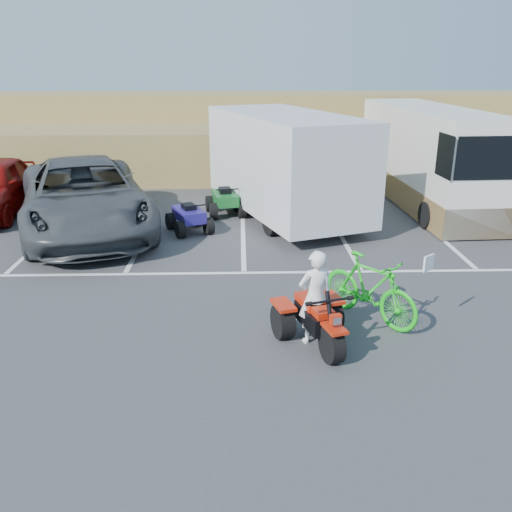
{
  "coord_description": "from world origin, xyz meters",
  "views": [
    {
      "loc": [
        -0.07,
        -9.07,
        4.57
      ],
      "look_at": [
        0.23,
        0.77,
        1.0
      ],
      "focal_mm": 38.0,
      "sensor_mm": 36.0,
      "label": 1
    }
  ],
  "objects_px": {
    "red_trike_atv": "(317,345)",
    "rv_motorhome": "(427,163)",
    "rider": "(315,297)",
    "quad_atv_blue": "(190,231)",
    "grey_pickup": "(84,196)",
    "cargo_trailer": "(284,162)",
    "green_dirt_bike": "(370,288)",
    "quad_atv_green": "(225,214)"
  },
  "relations": [
    {
      "from": "grey_pickup",
      "to": "quad_atv_blue",
      "type": "height_order",
      "value": "grey_pickup"
    },
    {
      "from": "rider",
      "to": "rv_motorhome",
      "type": "height_order",
      "value": "rv_motorhome"
    },
    {
      "from": "red_trike_atv",
      "to": "grey_pickup",
      "type": "bearing_deg",
      "value": 113.13
    },
    {
      "from": "rider",
      "to": "rv_motorhome",
      "type": "xyz_separation_m",
      "value": [
        5.0,
        9.59,
        0.51
      ]
    },
    {
      "from": "green_dirt_bike",
      "to": "red_trike_atv",
      "type": "bearing_deg",
      "value": -178.27
    },
    {
      "from": "rv_motorhome",
      "to": "quad_atv_green",
      "type": "height_order",
      "value": "rv_motorhome"
    },
    {
      "from": "rv_motorhome",
      "to": "quad_atv_blue",
      "type": "bearing_deg",
      "value": -160.24
    },
    {
      "from": "rider",
      "to": "rv_motorhome",
      "type": "bearing_deg",
      "value": -134.08
    },
    {
      "from": "green_dirt_bike",
      "to": "rv_motorhome",
      "type": "bearing_deg",
      "value": 26.59
    },
    {
      "from": "red_trike_atv",
      "to": "quad_atv_blue",
      "type": "xyz_separation_m",
      "value": [
        -2.72,
        6.58,
        0.0
      ]
    },
    {
      "from": "rider",
      "to": "grey_pickup",
      "type": "distance_m",
      "value": 8.69
    },
    {
      "from": "rider",
      "to": "rv_motorhome",
      "type": "distance_m",
      "value": 10.83
    },
    {
      "from": "cargo_trailer",
      "to": "red_trike_atv",
      "type": "bearing_deg",
      "value": -110.2
    },
    {
      "from": "rider",
      "to": "cargo_trailer",
      "type": "distance_m",
      "value": 8.03
    },
    {
      "from": "red_trike_atv",
      "to": "rider",
      "type": "bearing_deg",
      "value": 90.0
    },
    {
      "from": "quad_atv_blue",
      "to": "red_trike_atv",
      "type": "bearing_deg",
      "value": -90.87
    },
    {
      "from": "rider",
      "to": "green_dirt_bike",
      "type": "relative_size",
      "value": 0.79
    },
    {
      "from": "quad_atv_green",
      "to": "green_dirt_bike",
      "type": "bearing_deg",
      "value": -79.26
    },
    {
      "from": "rider",
      "to": "rv_motorhome",
      "type": "relative_size",
      "value": 0.19
    },
    {
      "from": "green_dirt_bike",
      "to": "cargo_trailer",
      "type": "distance_m",
      "value": 7.33
    },
    {
      "from": "rv_motorhome",
      "to": "quad_atv_green",
      "type": "relative_size",
      "value": 5.97
    },
    {
      "from": "quad_atv_green",
      "to": "rv_motorhome",
      "type": "bearing_deg",
      "value": 1.57
    },
    {
      "from": "grey_pickup",
      "to": "rv_motorhome",
      "type": "distance_m",
      "value": 11.0
    },
    {
      "from": "red_trike_atv",
      "to": "rv_motorhome",
      "type": "xyz_separation_m",
      "value": [
        4.96,
        9.73,
        1.34
      ]
    },
    {
      "from": "quad_atv_green",
      "to": "red_trike_atv",
      "type": "bearing_deg",
      "value": -88.32
    },
    {
      "from": "rider",
      "to": "grey_pickup",
      "type": "xyz_separation_m",
      "value": [
        -5.59,
        6.65,
        0.16
      ]
    },
    {
      "from": "rider",
      "to": "quad_atv_green",
      "type": "height_order",
      "value": "rider"
    },
    {
      "from": "red_trike_atv",
      "to": "rider",
      "type": "height_order",
      "value": "rider"
    },
    {
      "from": "grey_pickup",
      "to": "rv_motorhome",
      "type": "relative_size",
      "value": 0.82
    },
    {
      "from": "cargo_trailer",
      "to": "rv_motorhome",
      "type": "relative_size",
      "value": 0.83
    },
    {
      "from": "cargo_trailer",
      "to": "quad_atv_blue",
      "type": "distance_m",
      "value": 3.6
    },
    {
      "from": "cargo_trailer",
      "to": "grey_pickup",
      "type": "bearing_deg",
      "value": 173.45
    },
    {
      "from": "rider",
      "to": "quad_atv_green",
      "type": "bearing_deg",
      "value": -94.75
    },
    {
      "from": "quad_atv_green",
      "to": "grey_pickup",
      "type": "bearing_deg",
      "value": -168.48
    },
    {
      "from": "grey_pickup",
      "to": "quad_atv_blue",
      "type": "xyz_separation_m",
      "value": [
        2.91,
        -0.21,
        -0.99
      ]
    },
    {
      "from": "rider",
      "to": "quad_atv_blue",
      "type": "relative_size",
      "value": 1.21
    },
    {
      "from": "rider",
      "to": "quad_atv_blue",
      "type": "xyz_separation_m",
      "value": [
        -2.68,
        6.43,
        -0.83
      ]
    },
    {
      "from": "rider",
      "to": "quad_atv_blue",
      "type": "distance_m",
      "value": 7.02
    },
    {
      "from": "red_trike_atv",
      "to": "rider",
      "type": "relative_size",
      "value": 0.97
    },
    {
      "from": "grey_pickup",
      "to": "cargo_trailer",
      "type": "distance_m",
      "value": 5.89
    },
    {
      "from": "quad_atv_blue",
      "to": "green_dirt_bike",
      "type": "bearing_deg",
      "value": -79.36
    },
    {
      "from": "red_trike_atv",
      "to": "rv_motorhome",
      "type": "distance_m",
      "value": 11.01
    }
  ]
}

